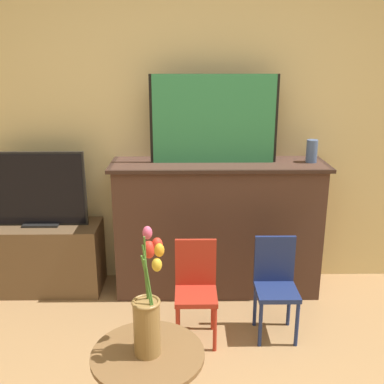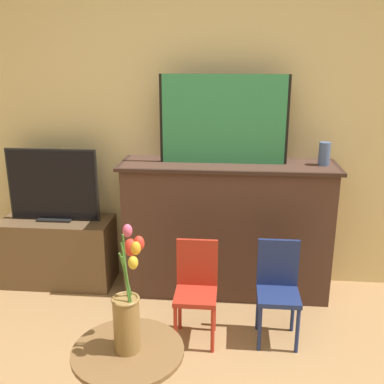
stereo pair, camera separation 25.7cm
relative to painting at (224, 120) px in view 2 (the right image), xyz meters
The scene contains 9 objects.
wall_back 0.25m from the painting, 108.36° to the left, with size 8.00×0.06×2.70m.
fireplace_mantel 0.80m from the painting, ahead, with size 1.55×0.45×1.00m.
painting is the anchor object (origin of this frame).
mantel_candle 0.74m from the painting, ahead, with size 0.08×0.08×0.16m.
tv_stand 1.65m from the painting, behind, with size 0.85×0.37×0.53m.
tv_monitor 1.38m from the painting, behind, with size 0.69×0.12×0.56m.
chair_red 1.15m from the painting, 102.25° to the right, with size 0.26×0.26×0.64m.
chair_blue 1.18m from the painting, 57.71° to the right, with size 0.26×0.26×0.64m.
vase_tulips 1.67m from the painting, 103.24° to the right, with size 0.14×0.20×0.56m.
Camera 2 is at (0.14, -1.24, 1.74)m, focal length 42.00 mm.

